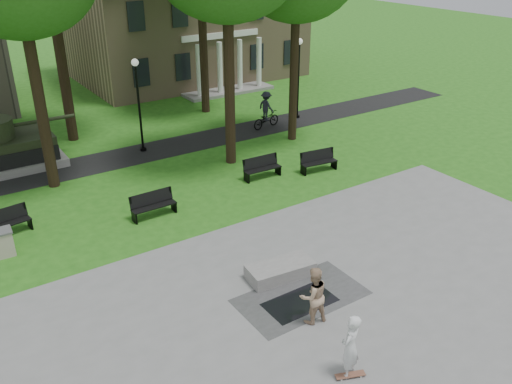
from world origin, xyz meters
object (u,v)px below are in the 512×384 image
Objects in this scene: friend_watching at (313,295)px; park_bench_0 at (5,222)px; cyclist at (266,113)px; concrete_block at (280,270)px; skateboarder at (350,346)px; trash_bin at (4,242)px.

friend_watching is 12.04m from park_bench_0.
cyclist is 15.76m from park_bench_0.
skateboarder reaches higher than concrete_block.
park_bench_0 is at bearing 131.17° from concrete_block.
friend_watching is 0.97× the size of park_bench_0.
skateboarder is 19.47m from cyclist.
skateboarder is at bearing -60.89° from trash_bin.
trash_bin is (-7.22, 6.41, 0.24)m from concrete_block.
concrete_block is 1.21× the size of skateboarder.
concrete_block is 1.19× the size of park_bench_0.
cyclist is (8.70, 14.97, -0.04)m from friend_watching.
trash_bin reaches higher than concrete_block.
trash_bin is (-15.35, -6.21, -0.38)m from cyclist.
cyclist is at bearing 57.22° from concrete_block.
trash_bin is at bearing -44.53° from friend_watching.
cyclist is 1.15× the size of park_bench_0.
park_bench_0 is (-6.90, 7.89, 0.28)m from concrete_block.
concrete_block is 1.23× the size of friend_watching.
friend_watching is at bearing -66.25° from park_bench_0.
park_bench_0 reaches higher than concrete_block.
park_bench_0 reaches higher than trash_bin.
cyclist is at bearing -143.14° from skateboarder.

